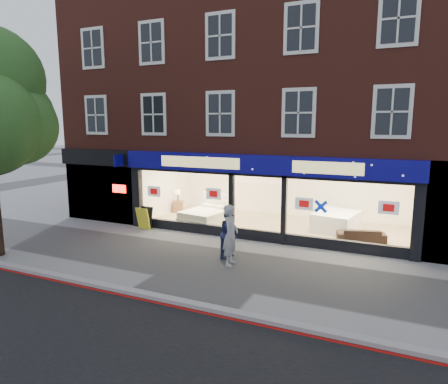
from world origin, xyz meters
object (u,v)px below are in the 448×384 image
Objects in this scene: pedestrian_grey at (231,235)px; pedestrian_blue at (230,234)px; display_bed at (207,216)px; a_board at (145,218)px; sofa at (361,235)px; mattress_stack at (336,221)px.

pedestrian_grey reaches higher than pedestrian_blue.
display_bed is 2.48× the size of a_board.
sofa is 5.15m from pedestrian_blue.
a_board is at bearing 71.75° from pedestrian_blue.
pedestrian_blue is (-3.85, -3.39, 0.48)m from sofa.
display_bed is 1.23× the size of pedestrian_grey.
mattress_stack is 5.39m from pedestrian_blue.
sofa is 8.73m from a_board.
pedestrian_blue is (4.75, -1.87, 0.35)m from a_board.
display_bed is 1.39× the size of sofa.
a_board is (-2.13, -1.66, 0.05)m from display_bed.
sofa is at bearing -48.11° from mattress_stack.
display_bed is 4.42m from pedestrian_blue.
mattress_stack is 2.28× the size of a_board.
sofa is (6.47, -0.14, -0.08)m from display_bed.
pedestrian_grey reaches higher than sofa.
mattress_stack is 1.31× the size of pedestrian_blue.
pedestrian_grey is at bearing -150.66° from pedestrian_blue.
a_board is (-8.60, -1.52, 0.13)m from sofa.
pedestrian_grey reaches higher than display_bed.
a_board is (-7.50, -2.75, -0.00)m from mattress_stack.
display_bed is at bearing 42.24° from a_board.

